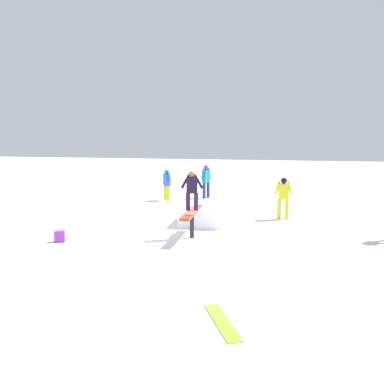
{
  "coord_description": "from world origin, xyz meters",
  "views": [
    {
      "loc": [
        12.88,
        2.15,
        3.54
      ],
      "look_at": [
        0.0,
        0.0,
        1.46
      ],
      "focal_mm": 40.0,
      "sensor_mm": 36.0,
      "label": 1
    }
  ],
  "objects": [
    {
      "name": "snow_kicker_ramp",
      "position": [
        -2.02,
        0.08,
        0.33
      ],
      "size": [
        1.86,
        1.57,
        0.66
      ],
      "primitive_type": "cube",
      "rotation": [
        0.0,
        0.0,
        -0.04
      ],
      "color": "white",
      "rests_on": "ground"
    },
    {
      "name": "main_rider_on_rail",
      "position": [
        0.0,
        0.0,
        1.48
      ],
      "size": [
        1.41,
        0.71,
        1.27
      ],
      "rotation": [
        0.0,
        0.0,
        0.09
      ],
      "color": "#ED6751",
      "rests_on": "rail_feature"
    },
    {
      "name": "bystander_teal",
      "position": [
        -7.37,
        -0.53,
        0.9
      ],
      "size": [
        0.62,
        0.48,
        1.61
      ],
      "rotation": [
        0.0,
        0.0,
        2.53
      ],
      "color": "navy",
      "rests_on": "ground"
    },
    {
      "name": "ground_plane",
      "position": [
        0.0,
        0.0,
        0.0
      ],
      "size": [
        60.0,
        60.0,
        0.0
      ],
      "primitive_type": "plane",
      "color": "white"
    },
    {
      "name": "bystander_blue",
      "position": [
        -6.41,
        -2.26,
        0.82
      ],
      "size": [
        0.54,
        0.51,
        1.46
      ],
      "rotation": [
        0.0,
        0.0,
        3.89
      ],
      "color": "yellow",
      "rests_on": "ground"
    },
    {
      "name": "loose_snowboard_lime",
      "position": [
        5.66,
        1.5,
        0.01
      ],
      "size": [
        1.52,
        0.84,
        0.02
      ],
      "primitive_type": "cube",
      "rotation": [
        0.0,
        0.0,
        0.39
      ],
      "color": "#8DE52E",
      "rests_on": "ground"
    },
    {
      "name": "bystander_yellow",
      "position": [
        -3.19,
        2.93,
        0.89
      ],
      "size": [
        0.23,
        0.67,
        1.58
      ],
      "rotation": [
        0.0,
        0.0,
        4.7
      ],
      "color": "gold",
      "rests_on": "ground"
    },
    {
      "name": "rail_feature",
      "position": [
        0.0,
        0.0,
        0.72
      ],
      "size": [
        2.24,
        0.37,
        0.86
      ],
      "rotation": [
        0.0,
        0.0,
        -0.04
      ],
      "color": "black",
      "rests_on": "ground"
    },
    {
      "name": "backpack_on_snow",
      "position": [
        1.12,
        -3.88,
        0.17
      ],
      "size": [
        0.3,
        0.35,
        0.34
      ],
      "primitive_type": "cube",
      "rotation": [
        0.0,
        0.0,
        1.86
      ],
      "color": "purple",
      "rests_on": "ground"
    }
  ]
}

